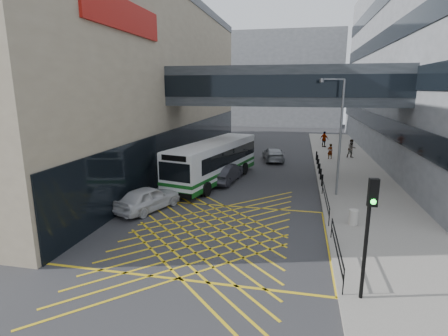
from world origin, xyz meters
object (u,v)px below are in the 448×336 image
Objects in this scene: pedestrian_a at (330,151)px; pedestrian_c at (324,139)px; bus at (214,160)px; street_lamp at (338,131)px; car_white at (148,198)px; litter_bin at (353,217)px; car_dark at (225,173)px; pedestrian_b at (352,149)px; car_silver at (273,154)px; traffic_light at (369,223)px.

pedestrian_c is at bearing -109.25° from pedestrian_a.
street_lamp is at bearing -1.31° from bus.
car_white is 11.94m from litter_bin.
pedestrian_c reaches higher than car_dark.
car_white is at bearing -143.94° from pedestrian_b.
car_dark is 13.97m from pedestrian_a.
pedestrian_c is (-2.38, 6.54, 0.01)m from pedestrian_b.
car_dark is 5.95× the size of litter_bin.
car_silver is 0.61× the size of street_lamp.
bus is at bearing 144.19° from street_lamp.
pedestrian_b is (11.12, 11.90, 0.35)m from car_dark.
pedestrian_a is at bearing 60.77° from bus.
bus is 10.20m from car_silver.
pedestrian_c reaches higher than pedestrian_a.
car_dark is 16.29m from pedestrian_b.
traffic_light is at bearing 167.48° from car_white.
traffic_light is at bearing -113.91° from pedestrian_b.
car_white is 24.08m from pedestrian_b.
pedestrian_a is (5.76, 1.39, 0.21)m from car_silver.
pedestrian_a is 0.81× the size of pedestrian_c.
bus is 1.30m from car_dark.
traffic_light reaches higher than car_silver.
street_lamp is 20.97m from pedestrian_c.
car_white is at bearing 140.69° from traffic_light.
bus is 6.06× the size of pedestrian_c.
pedestrian_a reaches higher than litter_bin.
car_white is 13.68m from traffic_light.
pedestrian_a is (0.87, 25.64, -2.07)m from traffic_light.
bus is at bearing 27.56° from pedestrian_a.
car_dark is at bearing 99.61° from pedestrian_c.
pedestrian_c is (0.59, 20.67, -3.47)m from street_lamp.
car_white is 28.50m from pedestrian_c.
pedestrian_b reaches higher than car_silver.
litter_bin is at bearing 78.72° from traffic_light.
car_white is at bearing 58.33° from car_silver.
traffic_light reaches higher than bus.
bus is 14.52m from pedestrian_a.
pedestrian_a reaches higher than car_white.
traffic_light is (11.26, -7.43, 2.25)m from car_white.
pedestrian_c is at bearing -132.88° from car_silver.
pedestrian_b is at bearing -126.58° from car_dark.
street_lamp is at bearing 102.50° from car_silver.
car_white is 17.99m from car_silver.
pedestrian_a is at bearing 89.40° from litter_bin.
bus is 9.77m from street_lamp.
traffic_light is at bearing 90.50° from car_silver.
litter_bin is (9.56, -7.73, -1.15)m from bus.
traffic_light reaches higher than litter_bin.
pedestrian_a is (0.71, 13.04, -3.66)m from street_lamp.
car_white is 5.76× the size of litter_bin.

